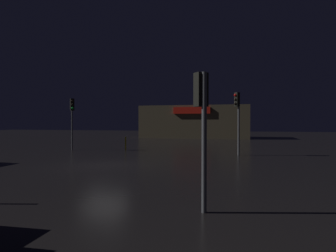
{
  "coord_description": "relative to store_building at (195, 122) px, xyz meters",
  "views": [
    {
      "loc": [
        7.31,
        -14.8,
        2.42
      ],
      "look_at": [
        1.81,
        7.34,
        2.09
      ],
      "focal_mm": 31.07,
      "sensor_mm": 36.0,
      "label": 1
    }
  ],
  "objects": [
    {
      "name": "ground_plane",
      "position": [
        -0.67,
        -29.23,
        -2.41
      ],
      "size": [
        120.0,
        120.0,
        0.0
      ],
      "primitive_type": "plane",
      "color": "black"
    },
    {
      "name": "store_building",
      "position": [
        0.0,
        0.0,
        0.0
      ],
      "size": [
        15.99,
        6.77,
        4.81
      ],
      "color": "brown",
      "rests_on": "ground"
    },
    {
      "name": "traffic_signal_main",
      "position": [
        -7.24,
        -22.01,
        0.86
      ],
      "size": [
        0.42,
        0.43,
        4.39
      ],
      "color": "#595B60",
      "rests_on": "ground"
    },
    {
      "name": "traffic_signal_opposite",
      "position": [
        5.64,
        -36.25,
        0.29
      ],
      "size": [
        0.42,
        0.43,
        3.74
      ],
      "color": "#595B60",
      "rests_on": "ground"
    },
    {
      "name": "traffic_signal_cross_left",
      "position": [
        6.47,
        -22.64,
        0.78
      ],
      "size": [
        0.42,
        0.42,
        4.52
      ],
      "color": "#595B60",
      "rests_on": "ground"
    },
    {
      "name": "bollard_kerb_a",
      "position": [
        -2.85,
        -20.86,
        -1.84
      ],
      "size": [
        0.11,
        0.11,
        1.13
      ],
      "primitive_type": "cylinder",
      "color": "gold",
      "rests_on": "ground"
    }
  ]
}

